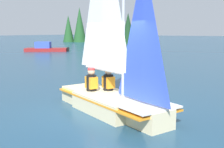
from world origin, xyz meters
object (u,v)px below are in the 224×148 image
object	(u,v)px
sailor_crew	(91,86)
motorboat_distant	(45,48)
sailboat_main	(112,84)
sailor_helm	(108,86)

from	to	relation	value
sailor_crew	motorboat_distant	xyz separation A→B (m)	(-19.20, 15.10, -0.26)
sailor_crew	motorboat_distant	world-z (taller)	sailor_crew
sailboat_main	motorboat_distant	xyz separation A→B (m)	(-20.04, 15.24, -0.43)
sailor_helm	sailor_crew	distance (m)	0.51
sailboat_main	sailor_crew	size ratio (longest dim) A/B	4.91
sailboat_main	sailor_helm	xyz separation A→B (m)	(-0.46, 0.48, -0.18)
sailboat_main	sailor_crew	world-z (taller)	sailboat_main
sailor_helm	sailor_crew	size ratio (longest dim) A/B	1.00
sailboat_main	sailor_helm	bearing A→B (deg)	153.48
sailboat_main	motorboat_distant	distance (m)	25.18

